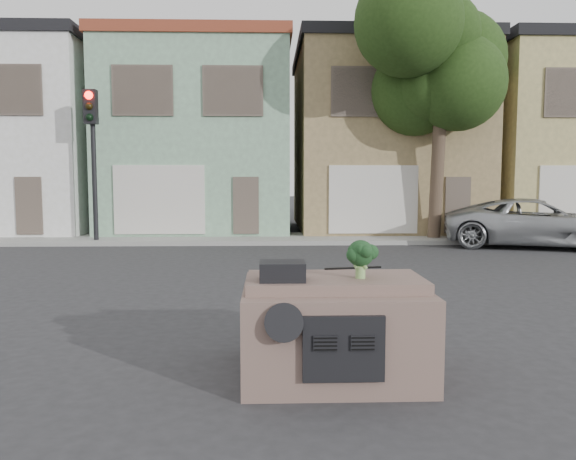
{
  "coord_description": "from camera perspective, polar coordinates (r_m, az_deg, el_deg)",
  "views": [
    {
      "loc": [
        -0.71,
        -9.2,
        2.2
      ],
      "look_at": [
        -0.39,
        0.5,
        1.3
      ],
      "focal_mm": 35.0,
      "sensor_mm": 36.0,
      "label": 1
    }
  ],
  "objects": [
    {
      "name": "silver_pickup",
      "position": [
        19.61,
        23.76,
        -1.6
      ],
      "size": [
        6.11,
        4.2,
        1.55
      ],
      "primitive_type": "imported",
      "rotation": [
        0.0,
        0.0,
        1.25
      ],
      "color": "#A2A5A9",
      "rests_on": "ground"
    },
    {
      "name": "wiper_arm",
      "position": [
        6.74,
        6.62,
        -3.85
      ],
      "size": [
        0.69,
        0.15,
        0.02
      ],
      "primitive_type": "cube",
      "rotation": [
        0.0,
        0.0,
        0.17
      ],
      "color": "black",
      "rests_on": "car_dashboard"
    },
    {
      "name": "townhouse_tan",
      "position": [
        24.22,
        9.45,
        8.94
      ],
      "size": [
        7.2,
        8.2,
        7.55
      ],
      "primitive_type": "cube",
      "color": "#947D53",
      "rests_on": "ground"
    },
    {
      "name": "townhouse_beige",
      "position": [
        26.71,
        25.6,
        8.15
      ],
      "size": [
        7.2,
        8.2,
        7.55
      ],
      "primitive_type": "cube",
      "color": "tan",
      "rests_on": "ground"
    },
    {
      "name": "townhouse_mint",
      "position": [
        23.92,
        -8.68,
        9.0
      ],
      "size": [
        7.2,
        8.2,
        7.55
      ],
      "primitive_type": "cube",
      "color": "#84AE8E",
      "rests_on": "ground"
    },
    {
      "name": "instrument_hump",
      "position": [
        5.94,
        -0.57,
        -4.19
      ],
      "size": [
        0.48,
        0.38,
        0.2
      ],
      "primitive_type": "cube",
      "color": "black",
      "rests_on": "car_dashboard"
    },
    {
      "name": "broccoli",
      "position": [
        6.1,
        7.38,
        -2.91
      ],
      "size": [
        0.38,
        0.38,
        0.43
      ],
      "primitive_type": "cube",
      "rotation": [
        0.0,
        0.0,
        3.23
      ],
      "color": "black",
      "rests_on": "car_dashboard"
    },
    {
      "name": "tree_near",
      "position": [
        19.95,
        15.05,
        11.01
      ],
      "size": [
        4.4,
        4.0,
        8.5
      ],
      "primitive_type": "cube",
      "color": "#223C14",
      "rests_on": "ground"
    },
    {
      "name": "car_dashboard",
      "position": [
        6.46,
        4.58,
        -9.43
      ],
      "size": [
        2.0,
        1.8,
        1.12
      ],
      "primitive_type": "cube",
      "color": "#725950",
      "rests_on": "ground"
    },
    {
      "name": "traffic_signal",
      "position": [
        19.58,
        -19.19,
        6.02
      ],
      "size": [
        0.4,
        0.4,
        5.1
      ],
      "primitive_type": "cube",
      "color": "black",
      "rests_on": "ground"
    },
    {
      "name": "sidewalk",
      "position": [
        19.83,
        0.18,
        -0.87
      ],
      "size": [
        40.0,
        3.0,
        0.15
      ],
      "primitive_type": "cube",
      "color": "gray",
      "rests_on": "ground"
    },
    {
      "name": "townhouse_white",
      "position": [
        25.89,
        -25.58,
        8.26
      ],
      "size": [
        7.2,
        8.2,
        7.55
      ],
      "primitive_type": "cube",
      "color": "white",
      "rests_on": "ground"
    },
    {
      "name": "ground_plane",
      "position": [
        9.49,
        2.5,
        -8.11
      ],
      "size": [
        120.0,
        120.0,
        0.0
      ],
      "primitive_type": "plane",
      "color": "#303033",
      "rests_on": "ground"
    }
  ]
}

